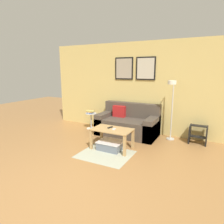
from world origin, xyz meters
TOP-DOWN VIEW (x-y plane):
  - ground_plane at (0.00, 0.00)m, footprint 16.00×16.00m
  - wall_back at (-0.00, 3.53)m, footprint 5.60×0.09m
  - area_rug at (0.02, 1.61)m, footprint 1.10×0.94m
  - couch at (-0.09, 3.08)m, footprint 1.64×0.87m
  - coffee_table at (0.00, 1.96)m, footprint 0.91×0.54m
  - storage_bin at (-0.01, 1.92)m, footprint 0.55×0.46m
  - floor_lamp at (1.06, 3.09)m, footprint 0.20×0.43m
  - side_table at (-1.30, 3.07)m, footprint 0.34×0.34m
  - book_stack at (-1.32, 3.05)m, footprint 0.25×0.19m
  - remote_control at (-0.08, 2.02)m, footprint 0.08×0.16m
  - cell_phone at (0.05, 1.97)m, footprint 0.10×0.15m
  - step_stool at (1.72, 3.25)m, footprint 0.41×0.35m

SIDE VIEW (x-z plane):
  - ground_plane at x=0.00m, z-range 0.00..0.00m
  - area_rug at x=0.02m, z-range 0.00..0.01m
  - storage_bin at x=-0.01m, z-range 0.00..0.20m
  - step_stool at x=1.72m, z-range 0.02..0.46m
  - side_table at x=-1.30m, z-range 0.05..0.54m
  - couch at x=-0.09m, z-range -0.13..0.74m
  - coffee_table at x=0.00m, z-range 0.14..0.61m
  - cell_phone at x=0.05m, z-range 0.47..0.48m
  - remote_control at x=-0.08m, z-range 0.47..0.49m
  - book_stack at x=-1.32m, z-range 0.49..0.58m
  - floor_lamp at x=1.06m, z-range 0.36..1.90m
  - wall_back at x=0.00m, z-range 0.01..2.56m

